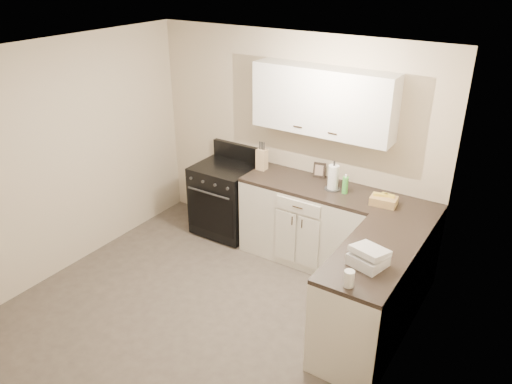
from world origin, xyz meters
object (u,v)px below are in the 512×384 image
Objects in this scene: wicker_basket at (384,201)px; countertop_grill at (368,260)px; paper_towel at (333,178)px; knife_block at (262,159)px; stove at (226,199)px.

wicker_basket is 1.14m from countertop_grill.
paper_towel is 1.45m from countertop_grill.
knife_block is at bearing 175.78° from wicker_basket.
countertop_grill is (2.26, -1.13, 0.53)m from stove.
knife_block is at bearing 176.68° from paper_towel.
knife_block is 0.93m from paper_towel.
stove is at bearing -169.50° from knife_block.
stove is 0.77m from knife_block.
wicker_basket is at bearing -5.09° from knife_block.
countertop_grill is (1.78, -1.22, -0.07)m from knife_block.
knife_block is 2.16m from countertop_grill.
knife_block is 0.90× the size of paper_towel.
wicker_basket is at bearing 118.35° from countertop_grill.
countertop_grill is at bearing -26.51° from stove.
stove is 2.06m from wicker_basket.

